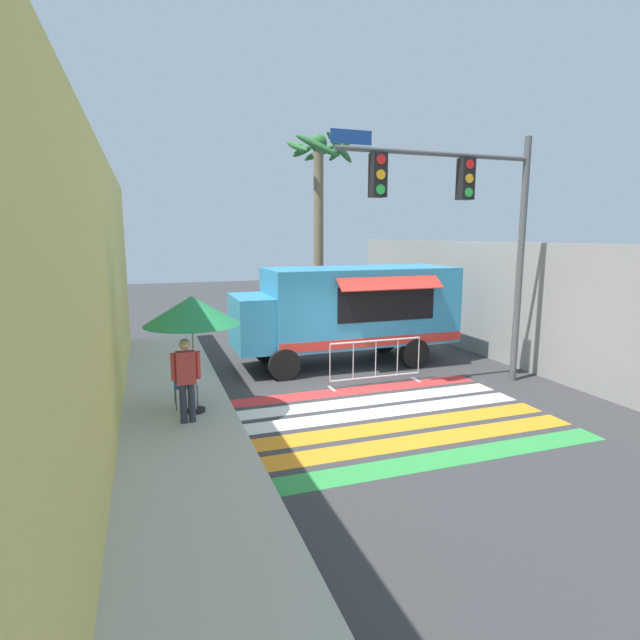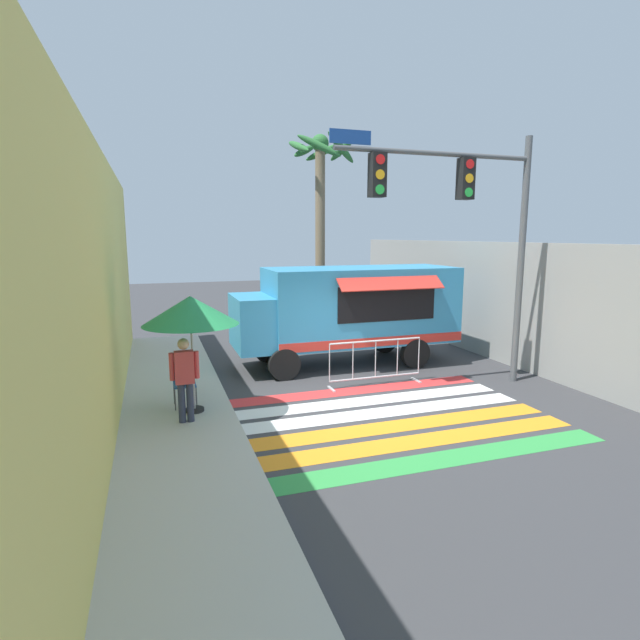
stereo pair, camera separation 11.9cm
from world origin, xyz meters
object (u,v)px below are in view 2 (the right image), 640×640
at_px(folding_chair, 184,380).
at_px(vendor_person, 185,375).
at_px(barricade_front, 375,363).
at_px(traffic_signal_pole, 465,209).
at_px(food_truck, 345,308).
at_px(palm_tree, 321,197).
at_px(patio_umbrella, 190,311).

height_order(folding_chair, vendor_person, vendor_person).
xyz_separation_m(vendor_person, barricade_front, (4.51, 1.46, -0.49)).
bearing_deg(vendor_person, traffic_signal_pole, 10.13).
distance_m(food_truck, palm_tree, 5.63).
bearing_deg(barricade_front, palm_tree, 82.70).
height_order(food_truck, barricade_front, food_truck).
relative_size(patio_umbrella, palm_tree, 0.32).
relative_size(patio_umbrella, folding_chair, 2.62).
distance_m(barricade_front, palm_tree, 7.90).
distance_m(folding_chair, palm_tree, 9.76).
distance_m(traffic_signal_pole, folding_chair, 7.15).
relative_size(food_truck, traffic_signal_pole, 1.05).
bearing_deg(food_truck, vendor_person, -141.94).
bearing_deg(vendor_person, food_truck, 41.97).
relative_size(folding_chair, palm_tree, 0.12).
relative_size(barricade_front, palm_tree, 0.34).
bearing_deg(folding_chair, palm_tree, 61.97).
relative_size(food_truck, patio_umbrella, 2.69).
xyz_separation_m(food_truck, traffic_signal_pole, (1.76, -2.85, 2.57)).
xyz_separation_m(folding_chair, palm_tree, (5.31, 7.03, 4.21)).
bearing_deg(traffic_signal_pole, patio_umbrella, -178.48).
bearing_deg(folding_chair, food_truck, 38.67).
bearing_deg(food_truck, patio_umbrella, -145.15).
relative_size(food_truck, folding_chair, 7.05).
bearing_deg(vendor_person, palm_tree, 60.21).
height_order(traffic_signal_pole, vendor_person, traffic_signal_pole).
distance_m(patio_umbrella, palm_tree, 9.50).
bearing_deg(vendor_person, folding_chair, 91.73).
bearing_deg(palm_tree, traffic_signal_pole, -82.74).
distance_m(food_truck, patio_umbrella, 5.31).
bearing_deg(patio_umbrella, folding_chair, 107.90).
distance_m(patio_umbrella, vendor_person, 1.24).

